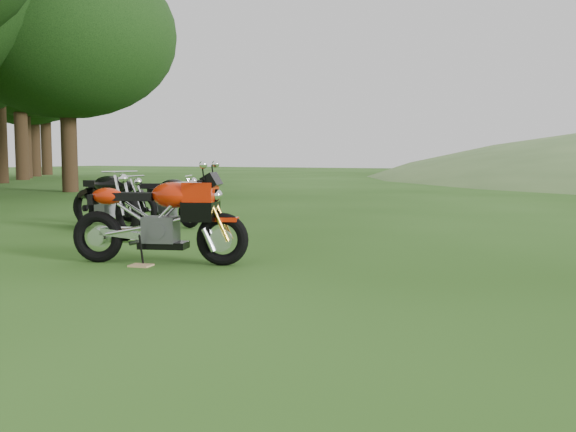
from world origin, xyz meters
The scene contains 8 objects.
ground centered at (0.00, 0.00, 0.00)m, with size 120.00×120.00×0.00m, color #1E440E.
treeline centered at (-20.00, 15.00, 0.00)m, with size 28.00×32.00×14.00m, color black, non-canonical shape.
sport_motorcycle centered at (-1.33, 0.17, 0.61)m, with size 2.05×0.51×1.23m, color red, non-canonical shape.
plywood_board centered at (-1.41, -0.07, 0.01)m, with size 0.25×0.20×0.02m, color tan.
vintage_moto_a centered at (-3.84, 3.53, 0.44)m, with size 1.67×0.39×0.88m, color black, non-canonical shape.
vintage_moto_b centered at (-4.26, 3.99, 0.49)m, with size 1.86×0.43×0.98m, color black, non-canonical shape.
vintage_moto_c centered at (-4.29, 2.42, 0.55)m, with size 2.11×0.49×1.11m, color black, non-canonical shape.
vintage_moto_d centered at (-4.77, 3.15, 0.50)m, with size 1.90×0.44×1.00m, color black, non-canonical shape.
Camera 1 is at (3.48, -5.82, 1.27)m, focal length 40.00 mm.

